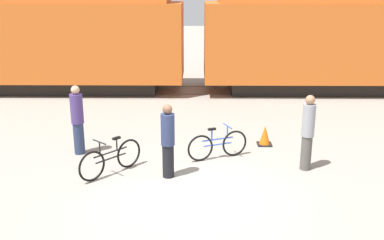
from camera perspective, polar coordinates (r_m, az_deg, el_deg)
name	(u,v)px	position (r m, az deg, el deg)	size (l,w,h in m)	color
ground_plane	(190,192)	(9.76, -0.20, -9.14)	(80.00, 80.00, 0.00)	gray
freight_train	(194,27)	(18.49, 0.21, 11.72)	(27.82, 3.10, 5.06)	black
rail_near	(193,94)	(18.20, 0.19, 3.30)	(39.82, 0.07, 0.01)	#4C4238
rail_far	(194,86)	(19.60, 0.22, 4.28)	(39.82, 0.07, 0.01)	#4C4238
bicycle_black	(111,159)	(10.67, -10.25, -4.86)	(1.23, 1.38, 0.89)	black
bicycle_blue	(218,145)	(11.44, 3.29, -3.18)	(1.54, 0.68, 0.86)	black
person_in_navy	(168,141)	(10.19, -3.08, -2.65)	(0.31, 0.31, 1.73)	black
person_in_grey	(308,132)	(10.91, 14.48, -1.50)	(0.30, 0.30, 1.84)	#514C47
person_in_purple	(78,120)	(11.95, -14.33, 0.04)	(0.33, 0.33, 1.83)	#283351
traffic_cone	(265,136)	(12.58, 9.23, -2.02)	(0.40, 0.40, 0.55)	black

